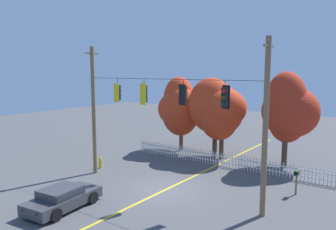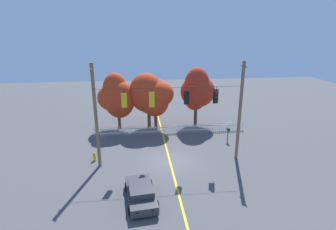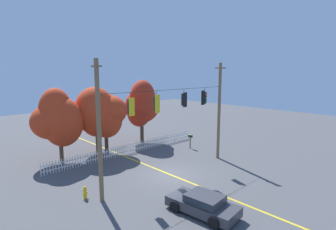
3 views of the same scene
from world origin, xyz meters
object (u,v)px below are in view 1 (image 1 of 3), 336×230
(traffic_signal_westbound_side, at_px, (118,93))
(autumn_maple_near_fence, at_px, (179,108))
(roadside_mailbox, at_px, (297,175))
(traffic_signal_northbound_primary, at_px, (183,95))
(autumn_maple_mid, at_px, (215,109))
(autumn_oak_far_east, at_px, (223,112))
(parked_car, at_px, (62,197))
(traffic_signal_eastbound_side, at_px, (144,94))
(fire_hydrant, at_px, (100,163))
(autumn_maple_far_west, at_px, (288,111))
(traffic_signal_southbound_primary, at_px, (225,97))

(traffic_signal_westbound_side, relative_size, autumn_maple_near_fence, 0.23)
(autumn_maple_near_fence, xyz_separation_m, roadside_mailbox, (11.40, -4.97, -2.62))
(traffic_signal_northbound_primary, bearing_deg, autumn_maple_mid, 107.30)
(traffic_signal_westbound_side, height_order, autumn_oak_far_east, traffic_signal_westbound_side)
(parked_car, relative_size, roadside_mailbox, 2.90)
(traffic_signal_eastbound_side, height_order, autumn_maple_near_fence, traffic_signal_eastbound_side)
(fire_hydrant, bearing_deg, parked_car, -57.76)
(autumn_maple_far_west, relative_size, parked_car, 1.66)
(traffic_signal_eastbound_side, bearing_deg, roadside_mailbox, 25.90)
(traffic_signal_northbound_primary, distance_m, parked_car, 8.24)
(traffic_signal_eastbound_side, xyz_separation_m, parked_car, (-1.12, -5.17, -5.01))
(parked_car, bearing_deg, roadside_mailbox, 44.93)
(autumn_maple_near_fence, height_order, fire_hydrant, autumn_maple_near_fence)
(traffic_signal_northbound_primary, xyz_separation_m, autumn_oak_far_east, (-1.76, 8.23, -1.91))
(autumn_maple_mid, relative_size, roadside_mailbox, 4.45)
(traffic_signal_northbound_primary, relative_size, autumn_maple_mid, 0.21)
(traffic_signal_westbound_side, xyz_separation_m, autumn_maple_far_west, (7.92, 9.07, -1.47))
(traffic_signal_southbound_primary, distance_m, autumn_maple_mid, 10.29)
(parked_car, bearing_deg, autumn_maple_near_fence, 99.56)
(traffic_signal_northbound_primary, relative_size, autumn_maple_near_fence, 0.21)
(traffic_signal_westbound_side, distance_m, autumn_maple_far_west, 12.13)
(fire_hydrant, bearing_deg, autumn_maple_mid, 56.47)
(autumn_maple_near_fence, bearing_deg, parked_car, -80.44)
(autumn_oak_far_east, bearing_deg, traffic_signal_southbound_primary, -62.75)
(autumn_maple_near_fence, bearing_deg, roadside_mailbox, -23.56)
(autumn_maple_near_fence, relative_size, roadside_mailbox, 4.47)
(traffic_signal_eastbound_side, relative_size, autumn_maple_mid, 0.24)
(autumn_maple_far_west, bearing_deg, traffic_signal_southbound_primary, -93.16)
(traffic_signal_northbound_primary, distance_m, autumn_maple_near_fence, 10.98)
(fire_hydrant, height_order, roadside_mailbox, roadside_mailbox)
(traffic_signal_northbound_primary, bearing_deg, traffic_signal_eastbound_side, -179.98)
(traffic_signal_westbound_side, bearing_deg, autumn_maple_mid, 75.64)
(traffic_signal_northbound_primary, xyz_separation_m, autumn_maple_mid, (-2.72, 8.72, -1.78))
(traffic_signal_southbound_primary, height_order, parked_car, traffic_signal_southbound_primary)
(traffic_signal_northbound_primary, bearing_deg, traffic_signal_southbound_primary, 0.43)
(autumn_maple_mid, distance_m, roadside_mailbox, 9.64)
(autumn_maple_near_fence, xyz_separation_m, autumn_maple_far_west, (9.24, 0.25, 0.34))
(roadside_mailbox, bearing_deg, autumn_maple_far_west, 112.48)
(traffic_signal_westbound_side, bearing_deg, autumn_maple_far_west, 48.87)
(autumn_maple_mid, relative_size, autumn_oak_far_east, 1.12)
(traffic_signal_westbound_side, relative_size, traffic_signal_northbound_primary, 1.08)
(fire_hydrant, xyz_separation_m, roadside_mailbox, (12.95, 2.82, 0.79))
(autumn_oak_far_east, bearing_deg, fire_hydrant, -130.04)
(traffic_signal_northbound_primary, height_order, traffic_signal_southbound_primary, same)
(autumn_maple_near_fence, distance_m, autumn_maple_mid, 3.55)
(traffic_signal_eastbound_side, height_order, roadside_mailbox, traffic_signal_eastbound_side)
(autumn_maple_mid, bearing_deg, traffic_signal_westbound_side, -104.36)
(traffic_signal_westbound_side, relative_size, parked_car, 0.36)
(traffic_signal_southbound_primary, bearing_deg, traffic_signal_westbound_side, -179.85)
(traffic_signal_northbound_primary, height_order, roadside_mailbox, traffic_signal_northbound_primary)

